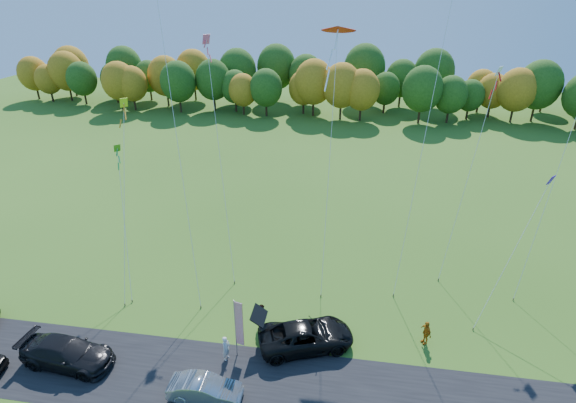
# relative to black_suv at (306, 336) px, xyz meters

# --- Properties ---
(ground) EXTENTS (160.00, 160.00, 0.00)m
(ground) POSITION_rel_black_suv_xyz_m (-2.14, 0.36, -0.83)
(ground) COLOR #335C18
(asphalt_strip) EXTENTS (90.00, 6.00, 0.01)m
(asphalt_strip) POSITION_rel_black_suv_xyz_m (-2.14, -3.64, -0.83)
(asphalt_strip) COLOR black
(asphalt_strip) RESTS_ON ground
(tree_line) EXTENTS (116.00, 12.00, 10.00)m
(tree_line) POSITION_rel_black_suv_xyz_m (-2.14, 55.36, -0.83)
(tree_line) COLOR #1E4711
(tree_line) RESTS_ON ground
(black_suv) EXTENTS (6.57, 4.64, 1.66)m
(black_suv) POSITION_rel_black_suv_xyz_m (0.00, 0.00, 0.00)
(black_suv) COLOR black
(black_suv) RESTS_ON ground
(silver_sedan) EXTENTS (4.12, 1.49, 1.35)m
(silver_sedan) POSITION_rel_black_suv_xyz_m (-5.03, -4.83, -0.16)
(silver_sedan) COLOR #9E9FA2
(silver_sedan) RESTS_ON ground
(dark_truck_a) EXTENTS (5.84, 2.75, 1.65)m
(dark_truck_a) POSITION_rel_black_suv_xyz_m (-14.02, -3.67, -0.01)
(dark_truck_a) COLOR black
(dark_truck_a) RESTS_ON ground
(person_tailgate_a) EXTENTS (0.58, 0.71, 1.68)m
(person_tailgate_a) POSITION_rel_black_suv_xyz_m (-4.68, -1.84, 0.01)
(person_tailgate_a) COLOR silver
(person_tailgate_a) RESTS_ON ground
(person_tailgate_b) EXTENTS (0.70, 0.88, 1.75)m
(person_tailgate_b) POSITION_rel_black_suv_xyz_m (-3.11, 1.39, 0.04)
(person_tailgate_b) COLOR gray
(person_tailgate_b) RESTS_ON ground
(person_east) EXTENTS (0.82, 1.07, 1.69)m
(person_east) POSITION_rel_black_suv_xyz_m (7.49, 1.45, 0.01)
(person_east) COLOR #BE6911
(person_east) RESTS_ON ground
(feather_flag) EXTENTS (0.55, 0.17, 4.25)m
(feather_flag) POSITION_rel_black_suv_xyz_m (-3.92, -1.48, 1.77)
(feather_flag) COLOR #999999
(feather_flag) RESTS_ON ground
(kite_delta_blue) EXTENTS (6.45, 10.15, 28.16)m
(kite_delta_blue) POSITION_rel_black_suv_xyz_m (-10.19, 6.98, 12.74)
(kite_delta_blue) COLOR #4C3F33
(kite_delta_blue) RESTS_ON ground
(kite_parafoil_orange) EXTENTS (5.85, 12.14, 33.44)m
(kite_parafoil_orange) POSITION_rel_black_suv_xyz_m (7.66, 11.67, 15.69)
(kite_parafoil_orange) COLOR #4C3F33
(kite_parafoil_orange) RESTS_ON ground
(kite_delta_red) EXTENTS (2.60, 9.31, 19.24)m
(kite_delta_red) POSITION_rel_black_suv_xyz_m (0.46, 11.25, 13.54)
(kite_delta_red) COLOR #4C3F33
(kite_delta_red) RESTS_ON ground
(kite_parafoil_rainbow) EXTENTS (5.90, 7.89, 18.58)m
(kite_parafoil_rainbow) POSITION_rel_black_suv_xyz_m (16.57, 10.49, 8.33)
(kite_parafoil_rainbow) COLOR #4C3F33
(kite_parafoil_rainbow) RESTS_ON ground
(kite_diamond_yellow) EXTENTS (2.21, 7.85, 13.57)m
(kite_diamond_yellow) POSITION_rel_black_suv_xyz_m (-14.05, 5.52, 5.74)
(kite_diamond_yellow) COLOR #4C3F33
(kite_diamond_yellow) RESTS_ON ground
(kite_diamond_green) EXTENTS (2.96, 6.20, 10.28)m
(kite_diamond_green) POSITION_rel_black_suv_xyz_m (-14.15, 5.19, 4.12)
(kite_diamond_green) COLOR #4C3F33
(kite_diamond_green) RESTS_ON ground
(kite_diamond_white) EXTENTS (3.49, 5.96, 15.72)m
(kite_diamond_white) POSITION_rel_black_suv_xyz_m (10.79, 11.16, 6.83)
(kite_diamond_white) COLOR #4C3F33
(kite_diamond_white) RESTS_ON ground
(kite_diamond_pink) EXTENTS (4.06, 8.39, 17.63)m
(kite_diamond_pink) POSITION_rel_black_suv_xyz_m (-7.90, 9.56, 7.72)
(kite_diamond_pink) COLOR #4C3F33
(kite_diamond_pink) RESTS_ON ground
(kite_diamond_blue_low) EXTENTS (4.99, 5.59, 9.70)m
(kite_diamond_blue_low) POSITION_rel_black_suv_xyz_m (13.04, 5.63, 3.77)
(kite_diamond_blue_low) COLOR #4C3F33
(kite_diamond_blue_low) RESTS_ON ground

